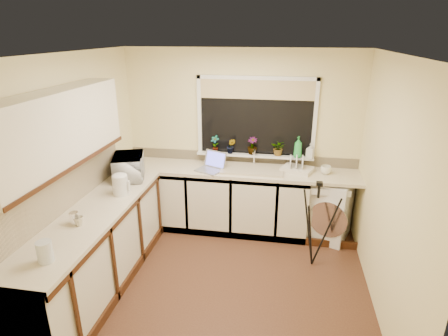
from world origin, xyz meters
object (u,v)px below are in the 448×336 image
Objects in this scene: steel_jar at (74,218)px; plant_c at (252,146)px; plant_a at (215,144)px; cup_back at (326,170)px; microwave at (129,167)px; plant_b at (231,146)px; soap_bottle_clear at (310,151)px; kettle at (120,185)px; dish_rack at (297,169)px; plant_d at (279,148)px; washing_machine at (326,208)px; glass_jug at (45,252)px; cup_left at (79,221)px; laptop at (212,165)px; soap_bottle_green at (298,147)px; tripod at (315,225)px.

steel_jar is 2.50m from plant_c.
cup_back is (1.50, -0.18, -0.22)m from plant_a.
microwave reaches higher than cup_back.
soap_bottle_clear is (1.07, -0.01, -0.01)m from plant_b.
kettle is 2.26m from dish_rack.
steel_jar is at bearing 159.16° from microwave.
cup_back is at bearing 24.38° from kettle.
steel_jar is 2.73m from plant_d.
plant_d is (-0.67, 0.21, 0.74)m from washing_machine.
steel_jar reaches higher than washing_machine.
soap_bottle_clear is (2.17, 2.55, 0.16)m from glass_jug.
glass_jug is at bearing -118.34° from plant_c.
dish_rack is 2.15× the size of glass_jug.
dish_rack is 3.22× the size of steel_jar.
soap_bottle_clear is 1.49× the size of cup_back.
plant_c is 2.50× the size of cup_left.
plant_b is at bearing 58.08° from steel_jar.
cup_left is at bearing -125.97° from plant_c.
soap_bottle_clear is 2.98m from cup_left.
microwave is 1.40m from plant_b.
laptop reaches higher than kettle.
plant_d reaches higher than soap_bottle_clear.
microwave is 2.22m from soap_bottle_green.
microwave is at bearing -143.42° from dish_rack.
steel_jar is 0.42× the size of soap_bottle_green.
glass_jug is 2.79m from plant_b.
plant_c is 1.74× the size of cup_back.
cup_back is (0.37, -0.17, -0.24)m from soap_bottle_green.
glass_jug is at bearing -147.58° from tripod.
plant_d is at bearing 175.24° from soap_bottle_clear.
cup_back is (1.49, 0.10, -0.01)m from laptop.
plant_c is at bearing 52.71° from steel_jar.
kettle is 0.79× the size of soap_bottle_green.
plant_c reaches higher than glass_jug.
plant_a reaches higher than steel_jar.
plant_c reaches higher than washing_machine.
soap_bottle_clear is at bearing -91.46° from microwave.
plant_a is (0.84, 1.25, 0.16)m from kettle.
washing_machine is at bearing 44.41° from glass_jug.
washing_machine is at bearing -33.66° from soap_bottle_clear.
soap_bottle_green is at bearing -90.16° from microwave.
microwave is at bearing -160.86° from soap_bottle_green.
steel_jar is at bearing -137.50° from soap_bottle_green.
plant_d is at bearing 43.45° from laptop.
plant_a reaches higher than kettle.
soap_bottle_clear is at bearing 140.13° from cup_back.
kettle is 2.37× the size of cup_left.
soap_bottle_green is at bearing 43.56° from cup_left.
laptop is 1.55m from tripod.
tripod is at bearing -113.48° from microwave.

